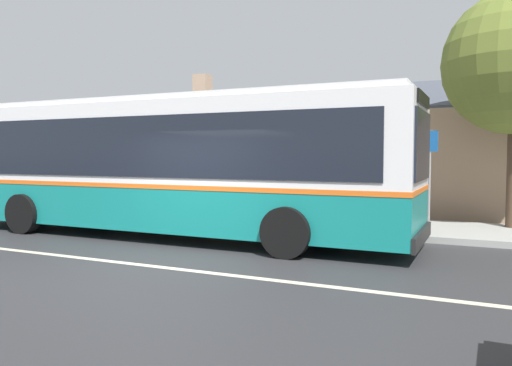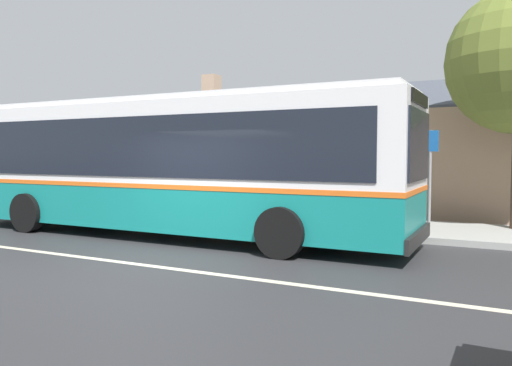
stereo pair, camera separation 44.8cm
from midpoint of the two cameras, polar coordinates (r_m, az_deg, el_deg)
ground_plane at (r=9.30m, az=-13.53°, el=-9.20°), size 300.00×300.00×0.00m
sidewalk_far at (r=14.40m, az=1.52°, el=-4.36°), size 60.00×3.00×0.15m
lane_divider_stripe at (r=9.30m, az=-13.53°, el=-9.18°), size 60.00×0.16×0.01m
community_building at (r=20.80m, az=6.88°, el=2.75°), size 23.12×8.37×5.77m
transit_bus at (r=12.45m, az=-11.69°, el=2.21°), size 12.26×2.80×3.30m
bench_by_building at (r=18.47m, az=-22.86°, el=-1.36°), size 1.79×0.51×0.94m
bench_down_street at (r=15.88m, az=-10.30°, el=-1.91°), size 1.63×0.51×0.94m
bus_stop_sign at (r=12.18m, az=18.20°, el=1.46°), size 0.36×0.07×2.40m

